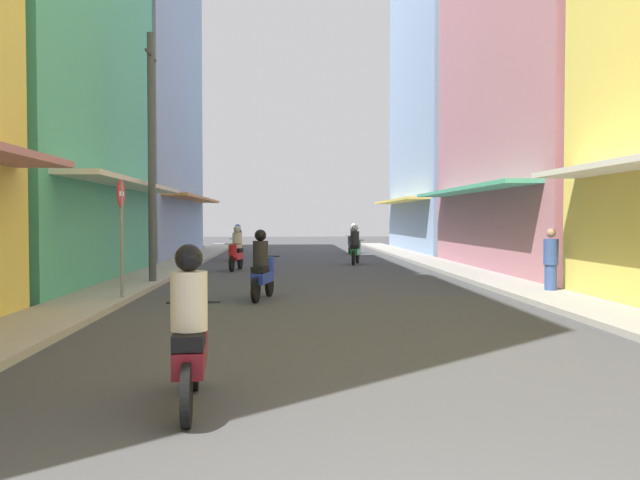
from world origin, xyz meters
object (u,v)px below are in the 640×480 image
at_px(motorbike_silver, 237,244).
at_px(utility_pole, 152,157).
at_px(motorbike_green, 355,247).
at_px(motorbike_blue, 262,268).
at_px(motorbike_maroon, 190,335).
at_px(pedestrian_foreground, 551,262).
at_px(motorbike_black, 353,240).
at_px(motorbike_red, 236,250).
at_px(street_sign_no_entry, 121,223).

xyz_separation_m(motorbike_silver, utility_pole, (-1.51, -10.89, 2.78)).
bearing_deg(motorbike_green, motorbike_blue, -106.24).
bearing_deg(motorbike_maroon, pedestrian_foreground, 51.11).
relative_size(motorbike_silver, motorbike_blue, 1.01).
bearing_deg(motorbike_black, pedestrian_foreground, -81.65).
height_order(motorbike_red, street_sign_no_entry, street_sign_no_entry).
bearing_deg(utility_pole, pedestrian_foreground, -15.89).
height_order(motorbike_maroon, motorbike_blue, same).
distance_m(motorbike_maroon, street_sign_no_entry, 8.47).
distance_m(motorbike_black, motorbike_maroon, 28.12).
relative_size(motorbike_blue, pedestrian_foreground, 1.13).
bearing_deg(pedestrian_foreground, motorbike_red, 135.16).
bearing_deg(street_sign_no_entry, motorbike_maroon, -71.92).
bearing_deg(street_sign_no_entry, motorbike_red, 78.67).
height_order(motorbike_maroon, pedestrian_foreground, pedestrian_foreground).
bearing_deg(utility_pole, motorbike_black, 66.02).
xyz_separation_m(motorbike_silver, pedestrian_foreground, (8.39, -13.71, 0.09)).
distance_m(motorbike_blue, street_sign_no_entry, 3.19).
relative_size(motorbike_green, motorbike_red, 0.99).
bearing_deg(pedestrian_foreground, street_sign_no_entry, -174.60).
bearing_deg(street_sign_no_entry, motorbike_green, 61.77).
xyz_separation_m(motorbike_black, motorbike_silver, (-5.63, -5.14, 0.00)).
height_order(pedestrian_foreground, utility_pole, utility_pole).
xyz_separation_m(motorbike_green, motorbike_maroon, (-3.70, -19.74, 0.00)).
distance_m(motorbike_green, motorbike_red, 5.35).
xyz_separation_m(pedestrian_foreground, street_sign_no_entry, (-9.80, -0.93, 0.93)).
bearing_deg(motorbike_green, pedestrian_foreground, -72.11).
xyz_separation_m(motorbike_blue, utility_pole, (-3.10, 3.35, 2.78)).
bearing_deg(motorbike_maroon, motorbike_black, 80.95).
xyz_separation_m(motorbike_maroon, pedestrian_foreground, (7.19, 8.92, 0.09)).
bearing_deg(motorbike_red, motorbike_green, 32.19).
relative_size(motorbike_black, motorbike_maroon, 0.96).
height_order(pedestrian_foreground, street_sign_no_entry, street_sign_no_entry).
distance_m(motorbike_silver, pedestrian_foreground, 16.08).
bearing_deg(utility_pole, street_sign_no_entry, -88.47).
relative_size(motorbike_maroon, motorbike_silver, 1.00).
height_order(motorbike_silver, motorbike_red, same).
distance_m(utility_pole, street_sign_no_entry, 4.14).
bearing_deg(motorbike_red, motorbike_blue, -81.84).
bearing_deg(motorbike_red, street_sign_no_entry, -101.33).
bearing_deg(motorbike_maroon, motorbike_green, 79.38).
height_order(motorbike_red, utility_pole, utility_pole).
xyz_separation_m(motorbike_black, utility_pole, (-7.13, -16.03, 2.78)).
xyz_separation_m(motorbike_black, street_sign_no_entry, (-7.03, -19.78, 1.01)).
bearing_deg(motorbike_red, motorbike_black, 64.24).
bearing_deg(utility_pole, motorbike_silver, 82.12).
xyz_separation_m(motorbike_green, utility_pole, (-6.41, -8.00, 2.78)).
xyz_separation_m(motorbike_maroon, motorbike_silver, (-1.20, 22.63, 0.00)).
bearing_deg(street_sign_no_entry, motorbike_black, 70.43).
distance_m(motorbike_green, motorbike_silver, 5.69).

